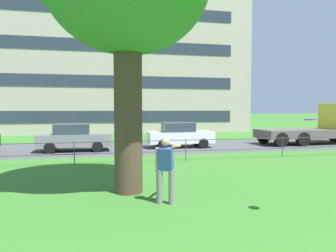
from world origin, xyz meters
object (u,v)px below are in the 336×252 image
object	(u,v)px
apartment_building_background	(108,42)
frisbee	(311,119)
flatbed_truck_left	(324,126)
car_grey_right	(74,137)
car_white_far_right	(180,135)
person_thrower	(166,168)

from	to	relation	value
apartment_building_background	frisbee	bearing A→B (deg)	-83.52
flatbed_truck_left	car_grey_right	bearing A→B (deg)	-178.49
car_white_far_right	flatbed_truck_left	xyz separation A→B (m)	(10.28, 0.02, 0.44)
person_thrower	car_grey_right	world-z (taller)	person_thrower
person_thrower	car_grey_right	bearing A→B (deg)	106.33
frisbee	flatbed_truck_left	size ratio (longest dim) A/B	0.04
person_thrower	car_white_far_right	bearing A→B (deg)	74.05
car_white_far_right	apartment_building_background	size ratio (longest dim) A/B	0.14
car_grey_right	apartment_building_background	size ratio (longest dim) A/B	0.14
apartment_building_background	flatbed_truck_left	bearing A→B (deg)	-52.40
person_thrower	frisbee	bearing A→B (deg)	-32.53
person_thrower	frisbee	world-z (taller)	frisbee
car_grey_right	flatbed_truck_left	world-z (taller)	flatbed_truck_left
car_white_far_right	flatbed_truck_left	distance (m)	10.29
car_grey_right	frisbee	bearing A→B (deg)	-64.59
flatbed_truck_left	apartment_building_background	distance (m)	24.96
frisbee	car_white_far_right	distance (m)	12.90
frisbee	car_grey_right	distance (m)	13.80
flatbed_truck_left	apartment_building_background	bearing A→B (deg)	127.60
car_white_far_right	flatbed_truck_left	bearing A→B (deg)	0.12
car_white_far_right	car_grey_right	bearing A→B (deg)	-176.21
apartment_building_background	car_grey_right	bearing A→B (deg)	-97.06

